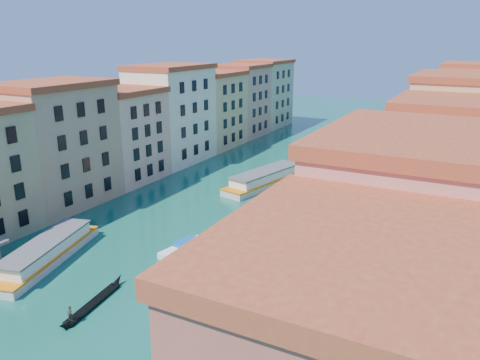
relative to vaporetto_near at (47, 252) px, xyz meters
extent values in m
cube|color=tan|center=(-14.92, 16.21, 8.29)|extent=(12.00, 17.00, 19.00)
cube|color=maroon|center=(-14.92, 16.21, 18.29)|extent=(12.80, 17.40, 1.00)
cube|color=#DFAC8E|center=(-14.92, 31.71, 7.04)|extent=(12.00, 14.00, 16.50)
cube|color=maroon|center=(-14.92, 31.71, 15.79)|extent=(12.80, 14.40, 1.00)
cube|color=#EEE5BF|center=(-14.92, 47.71, 8.79)|extent=(12.00, 18.00, 20.00)
cube|color=maroon|center=(-14.92, 47.71, 19.29)|extent=(12.80, 18.40, 1.00)
cube|color=tan|center=(-14.92, 64.71, 7.54)|extent=(12.00, 16.00, 17.50)
cube|color=maroon|center=(-14.92, 64.71, 16.79)|extent=(12.80, 16.40, 1.00)
cube|color=tan|center=(-14.92, 80.21, 8.04)|extent=(12.00, 15.00, 18.50)
cube|color=maroon|center=(-14.92, 80.21, 17.79)|extent=(12.80, 15.40, 1.00)
cube|color=tan|center=(-14.92, 96.21, 8.29)|extent=(12.00, 17.00, 19.00)
cube|color=maroon|center=(-14.92, 96.21, 18.29)|extent=(12.80, 17.40, 1.00)
cube|color=maroon|center=(41.08, -15.79, 16.29)|extent=(12.80, 15.40, 1.00)
cube|color=tan|center=(41.08, 0.21, 8.29)|extent=(12.00, 17.00, 19.00)
cube|color=maroon|center=(41.08, 0.21, 18.29)|extent=(12.80, 17.40, 1.00)
cube|color=tan|center=(41.08, 15.71, 7.04)|extent=(12.00, 14.00, 16.50)
cube|color=maroon|center=(41.08, 15.71, 15.79)|extent=(12.80, 14.40, 1.00)
cube|color=#B06452|center=(41.08, 30.71, 7.79)|extent=(12.00, 16.00, 18.00)
cube|color=maroon|center=(41.08, 30.71, 17.29)|extent=(12.80, 16.40, 1.00)
cube|color=tan|center=(41.08, 47.71, 8.79)|extent=(12.00, 18.00, 20.00)
cube|color=maroon|center=(41.08, 47.71, 19.29)|extent=(12.80, 18.40, 1.00)
cube|color=#8D5244|center=(41.08, 64.21, 7.54)|extent=(12.00, 15.00, 17.50)
cube|color=maroon|center=(41.08, 64.21, 16.79)|extent=(12.80, 15.40, 1.00)
cube|color=tan|center=(41.08, 79.71, 8.04)|extent=(12.00, 16.00, 18.50)
cube|color=maroon|center=(41.08, 79.71, 17.79)|extent=(12.80, 16.40, 1.00)
cube|color=tan|center=(41.08, 96.21, 8.54)|extent=(12.00, 17.00, 19.50)
cube|color=maroon|center=(41.08, 96.21, 18.79)|extent=(12.80, 17.40, 1.00)
cube|color=gray|center=(33.08, 41.71, -0.71)|extent=(4.00, 140.00, 1.00)
cube|color=maroon|center=(33.28, 0.21, 1.79)|extent=(3.20, 15.30, 0.25)
cylinder|color=#555557|center=(31.88, -4.89, 0.29)|extent=(0.12, 0.12, 3.00)
cylinder|color=#555557|center=(31.88, 5.31, 0.29)|extent=(0.12, 0.12, 3.00)
cube|color=maroon|center=(33.28, 15.71, 1.79)|extent=(3.20, 12.60, 0.25)
cylinder|color=#555557|center=(31.88, 11.51, 0.29)|extent=(0.12, 0.12, 3.00)
cylinder|color=#555557|center=(31.88, 19.91, 0.29)|extent=(0.12, 0.12, 3.00)
cylinder|color=#51311B|center=(29.58, 1.71, 0.09)|extent=(0.24, 0.24, 3.20)
cylinder|color=#51311B|center=(30.18, 2.71, 0.09)|extent=(0.24, 0.24, 3.20)
cylinder|color=#51311B|center=(30.78, 3.71, 0.09)|extent=(0.24, 0.24, 3.20)
cylinder|color=#51311B|center=(29.58, 15.71, 0.09)|extent=(0.24, 0.24, 3.20)
cylinder|color=#51311B|center=(30.18, 16.71, 0.09)|extent=(0.24, 0.24, 3.20)
cylinder|color=#51311B|center=(30.78, 17.71, 0.09)|extent=(0.24, 0.24, 3.20)
cylinder|color=#51311B|center=(29.58, 33.71, 0.09)|extent=(0.24, 0.24, 3.20)
cylinder|color=#51311B|center=(30.18, 34.71, 0.09)|extent=(0.24, 0.24, 3.20)
cylinder|color=#51311B|center=(30.78, 35.71, 0.09)|extent=(0.24, 0.24, 3.20)
cube|color=silver|center=(0.00, 0.00, -0.67)|extent=(8.79, 18.47, 1.08)
cube|color=white|center=(0.00, 0.00, 0.51)|extent=(7.38, 14.88, 1.44)
cube|color=#555557|center=(0.00, 0.00, 1.36)|extent=(7.76, 15.38, 0.23)
cube|color=orange|center=(0.00, 0.00, -0.17)|extent=(8.83, 18.49, 0.23)
cube|color=silver|center=(11.03, 40.56, -0.60)|extent=(8.94, 20.64, 1.21)
cube|color=white|center=(11.03, 40.56, 0.70)|extent=(7.54, 16.60, 1.61)
cube|color=#555557|center=(11.03, 40.56, 1.66)|extent=(7.95, 17.16, 0.25)
cube|color=orange|center=(11.03, 40.56, -0.05)|extent=(8.99, 20.65, 0.25)
cube|color=black|center=(12.26, -4.85, -1.01)|extent=(2.10, 8.17, 0.41)
cone|color=black|center=(11.63, -0.39, -0.67)|extent=(1.05, 1.90, 1.51)
cone|color=black|center=(12.88, -9.32, -0.76)|extent=(1.01, 1.60, 1.33)
imported|color=#372D24|center=(12.73, -8.24, -0.07)|extent=(0.61, 0.45, 1.55)
cube|color=black|center=(25.74, -3.36, -1.01)|extent=(4.12, 7.99, 0.41)
cone|color=black|center=(27.51, 0.86, -0.66)|extent=(1.47, 2.01, 1.54)
cone|color=black|center=(23.96, -7.58, -0.75)|extent=(1.35, 1.72, 1.35)
imported|color=#31282E|center=(24.39, -6.56, -0.05)|extent=(0.94, 0.85, 1.58)
cube|color=black|center=(16.38, 27.98, -0.96)|extent=(1.88, 10.06, 0.50)
cone|color=black|center=(16.01, 33.52, -0.54)|extent=(1.15, 2.29, 1.87)
cone|color=black|center=(16.75, 22.44, -0.65)|extent=(1.12, 1.91, 1.64)
cube|color=white|center=(13.46, 10.04, -0.80)|extent=(3.58, 7.50, 0.82)
cube|color=#13559E|center=(13.56, 10.55, -0.08)|extent=(2.40, 3.38, 0.72)
cube|color=beige|center=(13.77, 71.25, -0.78)|extent=(5.53, 7.75, 0.86)
cube|color=#13559E|center=(13.52, 71.73, -0.03)|extent=(3.19, 3.74, 0.75)
camera|label=1|loc=(45.27, -35.33, 25.27)|focal=35.00mm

